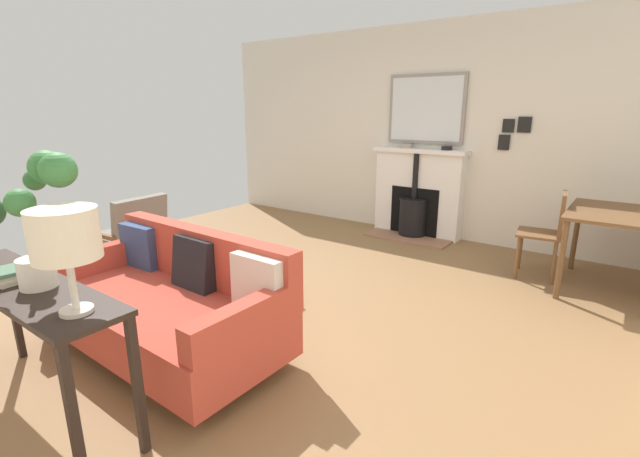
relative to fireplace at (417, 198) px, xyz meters
The scene contains 16 objects.
ground_plane 2.73m from the fireplace, ahead, with size 5.78×6.30×0.01m, color olive.
wall_left 0.87m from the fireplace, 148.50° to the right, with size 0.12×6.30×2.68m, color silver.
fireplace is the anchor object (origin of this frame).
mirror_over_mantel 1.14m from the fireplace, behind, with size 0.04×1.01×0.86m.
mantel_bowl_near 0.71m from the fireplace, 96.62° to the right, with size 0.15×0.15×0.06m.
mantel_bowl_far 0.75m from the fireplace, 93.92° to the left, with size 0.13×0.13×0.05m.
sofa 3.68m from the fireplace, ahead, with size 0.90×1.79×0.80m.
ottoman 2.88m from the fireplace, ahead, with size 0.65×0.78×0.39m.
armchair_accent 3.47m from the fireplace, 31.85° to the right, with size 0.72×0.64×0.79m.
console_table 4.52m from the fireplace, ahead, with size 0.35×1.50×0.76m.
table_lamp_far_end 4.57m from the fireplace, ahead, with size 0.28×0.28×0.47m.
potted_plant 4.54m from the fireplace, ahead, with size 0.49×0.48×0.68m.
book_stack 4.54m from the fireplace, ahead, with size 0.27×0.20×0.07m.
dining_table 2.32m from the fireplace, 72.41° to the left, with size 1.03×0.75×0.75m.
dining_chair_near_fireplace 1.82m from the fireplace, 67.82° to the left, with size 0.45×0.45×0.87m.
photo_gallery_row 1.40m from the fireplace, 96.88° to the left, with size 0.02×0.33×0.38m.
Camera 1 is at (2.62, 2.42, 1.63)m, focal length 24.51 mm.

